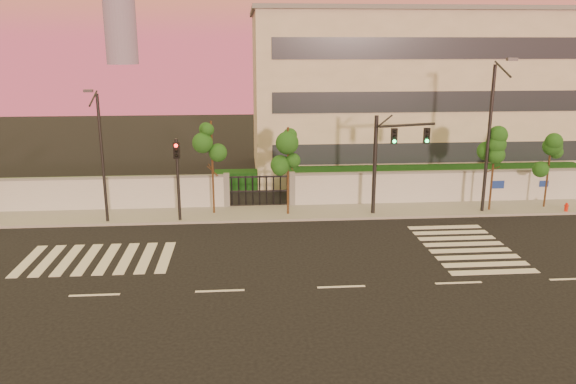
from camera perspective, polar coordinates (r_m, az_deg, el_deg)
name	(u,v)px	position (r m, az deg, el deg)	size (l,w,h in m)	color
ground	(341,287)	(23.67, 5.42, -9.58)	(120.00, 120.00, 0.00)	black
sidewalk	(311,212)	(33.39, 2.35, -2.07)	(60.00, 3.00, 0.15)	gray
perimeter_wall	(310,190)	(34.57, 2.25, 0.23)	(60.00, 0.36, 2.20)	#B7B9BE
hedge_row	(321,183)	(37.40, 3.37, 0.94)	(41.00, 4.25, 1.80)	black
institutional_building	(409,92)	(45.24, 12.21, 9.89)	(24.40, 12.40, 12.25)	#B7B39B
road_markings	(295,255)	(26.91, 0.71, -6.42)	(57.00, 7.62, 0.02)	silver
street_tree_c	(212,147)	(32.43, -7.71, 4.60)	(1.48, 1.18, 5.56)	#382314
street_tree_d	(288,151)	(32.00, 0.04, 4.16)	(1.65, 1.31, 5.23)	#382314
street_tree_e	(495,150)	(34.97, 20.27, 4.05)	(1.50, 1.19, 5.15)	#382314
street_tree_f	(550,156)	(37.01, 25.07, 3.36)	(1.41, 1.13, 4.50)	#382314
traffic_signal_main	(388,153)	(32.70, 10.12, 3.92)	(3.67, 1.09, 5.87)	black
traffic_signal_secondary	(178,170)	(31.54, -11.16, 2.21)	(0.37, 0.35, 4.77)	black
streetlight_west	(101,152)	(32.02, -18.45, 3.83)	(0.45, 1.82, 7.56)	black
streetlight_east	(491,132)	(34.20, 19.88, 5.75)	(0.54, 2.18, 9.06)	black
fire_hydrant	(566,208)	(37.15, 26.42, -1.48)	(0.26, 0.25, 0.66)	red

